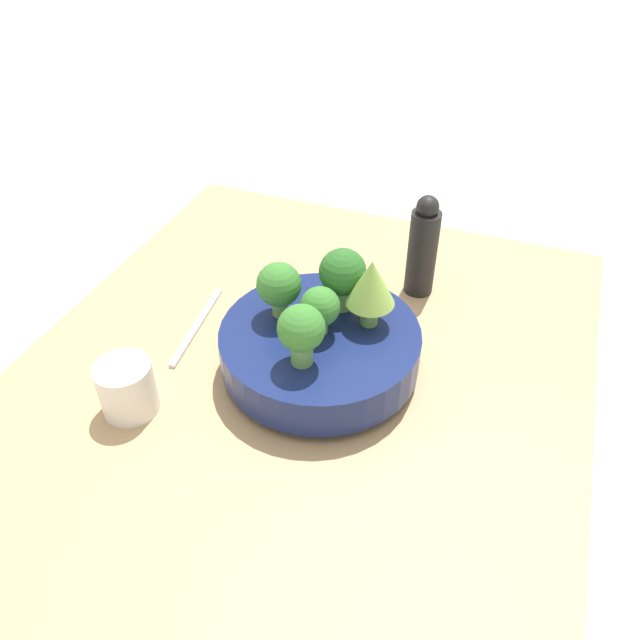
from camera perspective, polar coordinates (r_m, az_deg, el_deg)
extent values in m
plane|color=silver|center=(0.91, -2.32, -7.25)|extent=(6.00, 6.00, 0.00)
cube|color=tan|center=(0.90, -2.35, -6.45)|extent=(0.98, 0.80, 0.04)
cylinder|color=navy|center=(0.90, 0.00, -4.17)|extent=(0.13, 0.13, 0.01)
cylinder|color=navy|center=(0.87, 0.00, -2.47)|extent=(0.28, 0.28, 0.06)
cylinder|color=#609347|center=(0.86, 4.53, 0.66)|extent=(0.02, 0.02, 0.04)
cone|color=#84AD47|center=(0.83, 4.71, 3.45)|extent=(0.07, 0.07, 0.07)
cylinder|color=#609347|center=(0.80, -1.68, -2.90)|extent=(0.03, 0.03, 0.04)
sphere|color=#387A2D|center=(0.77, -1.73, -0.74)|extent=(0.06, 0.06, 0.06)
cylinder|color=#6BA34C|center=(0.87, -3.68, 1.32)|extent=(0.02, 0.02, 0.03)
sphere|color=#387A2D|center=(0.85, -3.79, 3.26)|extent=(0.06, 0.06, 0.06)
cylinder|color=#609347|center=(0.84, 0.00, -0.41)|extent=(0.02, 0.02, 0.02)
sphere|color=#387A2D|center=(0.83, 0.00, 1.25)|extent=(0.05, 0.05, 0.05)
cylinder|color=#7AB256|center=(0.88, 2.02, 2.18)|extent=(0.03, 0.03, 0.04)
sphere|color=#286023|center=(0.86, 2.09, 4.42)|extent=(0.07, 0.07, 0.07)
cylinder|color=silver|center=(0.86, -17.24, -5.97)|extent=(0.07, 0.07, 0.08)
cylinder|color=black|center=(1.02, 9.32, 6.06)|extent=(0.05, 0.05, 0.15)
sphere|color=black|center=(0.98, 9.83, 10.17)|extent=(0.04, 0.04, 0.04)
cube|color=silver|center=(0.99, -11.17, -0.53)|extent=(0.19, 0.03, 0.01)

